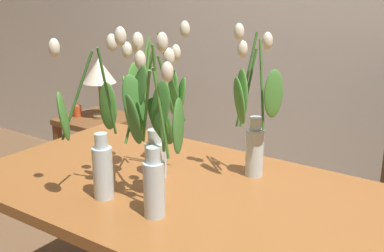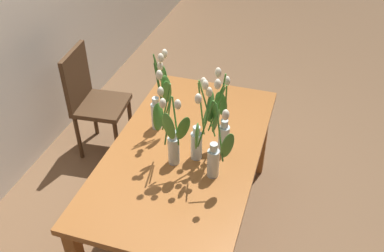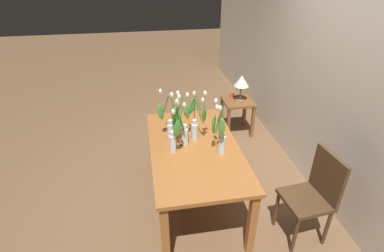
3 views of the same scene
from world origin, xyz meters
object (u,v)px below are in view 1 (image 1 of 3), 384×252
at_px(tulip_vase_2, 253,124).
at_px(pillar_candle, 77,111).
at_px(tulip_vase_4, 148,143).
at_px(tulip_vase_1, 97,147).
at_px(tulip_vase_3, 156,145).
at_px(tulip_vase_0, 156,118).
at_px(table_lamp, 99,72).
at_px(side_table, 98,134).
at_px(dining_table, 184,210).

distance_m(tulip_vase_2, pillar_candle, 1.83).
xyz_separation_m(tulip_vase_2, tulip_vase_4, (-0.21, -0.34, -0.02)).
bearing_deg(tulip_vase_1, tulip_vase_2, 51.35).
bearing_deg(tulip_vase_3, tulip_vase_0, 128.81).
xyz_separation_m(tulip_vase_4, table_lamp, (-1.31, 1.06, -0.07)).
height_order(tulip_vase_2, side_table, tulip_vase_2).
relative_size(tulip_vase_3, table_lamp, 1.43).
xyz_separation_m(dining_table, table_lamp, (-1.37, 0.95, 0.21)).
relative_size(tulip_vase_1, tulip_vase_4, 0.94).
bearing_deg(tulip_vase_1, tulip_vase_0, 80.39).
bearing_deg(dining_table, side_table, 146.35).
bearing_deg(tulip_vase_2, tulip_vase_1, -128.65).
relative_size(tulip_vase_3, pillar_candle, 7.60).
xyz_separation_m(tulip_vase_3, side_table, (-1.43, 1.12, -0.53)).
relative_size(tulip_vase_0, tulip_vase_4, 0.99).
bearing_deg(table_lamp, tulip_vase_0, -36.70).
relative_size(tulip_vase_1, side_table, 0.99).
relative_size(tulip_vase_1, tulip_vase_2, 0.95).
bearing_deg(tulip_vase_4, dining_table, 62.82).
bearing_deg(tulip_vase_4, tulip_vase_0, 120.38).
xyz_separation_m(tulip_vase_4, side_table, (-1.33, 1.04, -0.50)).
relative_size(dining_table, tulip_vase_2, 2.80).
height_order(dining_table, table_lamp, table_lamp).
height_order(tulip_vase_2, pillar_candle, tulip_vase_2).
bearing_deg(tulip_vase_3, tulip_vase_4, 141.32).
xyz_separation_m(dining_table, side_table, (-1.39, 0.93, -0.22)).
height_order(tulip_vase_0, tulip_vase_3, tulip_vase_0).
xyz_separation_m(tulip_vase_0, pillar_candle, (-1.36, 0.83, -0.38)).
xyz_separation_m(tulip_vase_0, tulip_vase_1, (-0.04, -0.26, -0.05)).
xyz_separation_m(tulip_vase_1, table_lamp, (-1.17, 1.17, -0.06)).
xyz_separation_m(side_table, pillar_candle, (-0.13, -0.06, 0.16)).
distance_m(tulip_vase_3, tulip_vase_4, 0.13).
height_order(tulip_vase_2, tulip_vase_3, tulip_vase_2).
bearing_deg(pillar_candle, tulip_vase_0, -31.25).
distance_m(tulip_vase_2, side_table, 1.78).
xyz_separation_m(tulip_vase_1, tulip_vase_2, (0.35, 0.44, 0.03)).
xyz_separation_m(dining_table, pillar_candle, (-1.52, 0.87, -0.06)).
bearing_deg(pillar_candle, side_table, 25.37).
bearing_deg(tulip_vase_1, dining_table, 48.42).
height_order(tulip_vase_1, side_table, tulip_vase_1).
bearing_deg(tulip_vase_2, dining_table, -125.37).
xyz_separation_m(tulip_vase_0, tulip_vase_2, (0.31, 0.18, -0.01)).
distance_m(tulip_vase_0, tulip_vase_4, 0.18).
bearing_deg(side_table, tulip_vase_3, -38.19).
height_order(tulip_vase_0, side_table, tulip_vase_0).
bearing_deg(table_lamp, tulip_vase_3, -39.07).
bearing_deg(tulip_vase_0, table_lamp, 143.30).
distance_m(side_table, pillar_candle, 0.21).
bearing_deg(tulip_vase_2, side_table, 155.32).
relative_size(dining_table, table_lamp, 4.02).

